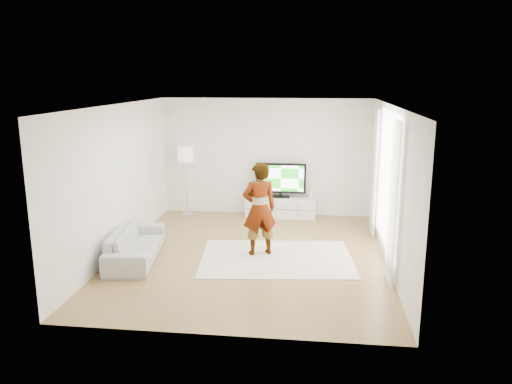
# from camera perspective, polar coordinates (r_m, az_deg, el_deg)

# --- Properties ---
(floor) EXTENTS (6.00, 6.00, 0.00)m
(floor) POSITION_cam_1_polar(r_m,az_deg,el_deg) (9.48, -0.64, -7.27)
(floor) COLOR #AA854C
(floor) RESTS_ON ground
(ceiling) EXTENTS (6.00, 6.00, 0.00)m
(ceiling) POSITION_cam_1_polar(r_m,az_deg,el_deg) (8.90, -0.69, 9.89)
(ceiling) COLOR white
(ceiling) RESTS_ON wall_back
(wall_left) EXTENTS (0.02, 6.00, 2.80)m
(wall_left) POSITION_cam_1_polar(r_m,az_deg,el_deg) (9.73, -15.43, 1.37)
(wall_left) COLOR white
(wall_left) RESTS_ON floor
(wall_right) EXTENTS (0.02, 6.00, 2.80)m
(wall_right) POSITION_cam_1_polar(r_m,az_deg,el_deg) (9.11, 15.12, 0.62)
(wall_right) COLOR white
(wall_right) RESTS_ON floor
(wall_back) EXTENTS (5.00, 0.02, 2.80)m
(wall_back) POSITION_cam_1_polar(r_m,az_deg,el_deg) (12.02, 1.20, 4.00)
(wall_back) COLOR white
(wall_back) RESTS_ON floor
(wall_front) EXTENTS (5.00, 0.02, 2.80)m
(wall_front) POSITION_cam_1_polar(r_m,az_deg,el_deg) (6.22, -4.28, -4.68)
(wall_front) COLOR white
(wall_front) RESTS_ON floor
(window) EXTENTS (0.01, 2.60, 2.50)m
(window) POSITION_cam_1_polar(r_m,az_deg,el_deg) (9.39, 14.77, 1.31)
(window) COLOR white
(window) RESTS_ON wall_right
(curtain_near) EXTENTS (0.04, 0.70, 2.60)m
(curtain_near) POSITION_cam_1_polar(r_m,az_deg,el_deg) (8.14, 15.38, -1.21)
(curtain_near) COLOR white
(curtain_near) RESTS_ON floor
(curtain_far) EXTENTS (0.04, 0.70, 2.60)m
(curtain_far) POSITION_cam_1_polar(r_m,az_deg,el_deg) (10.66, 13.39, 2.21)
(curtain_far) COLOR white
(curtain_far) RESTS_ON floor
(media_console) EXTENTS (1.67, 0.48, 0.47)m
(media_console) POSITION_cam_1_polar(r_m,az_deg,el_deg) (12.00, 2.82, -1.72)
(media_console) COLOR silver
(media_console) RESTS_ON floor
(television) EXTENTS (1.19, 0.23, 0.83)m
(television) POSITION_cam_1_polar(r_m,az_deg,el_deg) (11.87, 2.87, 1.51)
(television) COLOR black
(television) RESTS_ON media_console
(game_console) EXTENTS (0.06, 0.15, 0.20)m
(game_console) POSITION_cam_1_polar(r_m,az_deg,el_deg) (11.89, 6.36, -0.26)
(game_console) COLOR white
(game_console) RESTS_ON media_console
(potted_plant) EXTENTS (0.27, 0.27, 0.38)m
(potted_plant) POSITION_cam_1_polar(r_m,az_deg,el_deg) (11.97, -0.56, 0.35)
(potted_plant) COLOR #3F7238
(potted_plant) RESTS_ON media_console
(rug) EXTENTS (2.97, 2.27, 0.01)m
(rug) POSITION_cam_1_polar(r_m,az_deg,el_deg) (9.33, 2.37, -7.56)
(rug) COLOR beige
(rug) RESTS_ON floor
(player) EXTENTS (0.75, 0.63, 1.76)m
(player) POSITION_cam_1_polar(r_m,az_deg,el_deg) (9.28, 0.40, -1.92)
(player) COLOR #334772
(player) RESTS_ON rug
(sofa) EXTENTS (1.04, 2.06, 0.58)m
(sofa) POSITION_cam_1_polar(r_m,az_deg,el_deg) (9.46, -13.64, -5.85)
(sofa) COLOR #B1B1AC
(sofa) RESTS_ON floor
(floor_lamp) EXTENTS (0.37, 0.37, 1.67)m
(floor_lamp) POSITION_cam_1_polar(r_m,az_deg,el_deg) (12.06, -8.06, 3.96)
(floor_lamp) COLOR silver
(floor_lamp) RESTS_ON floor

